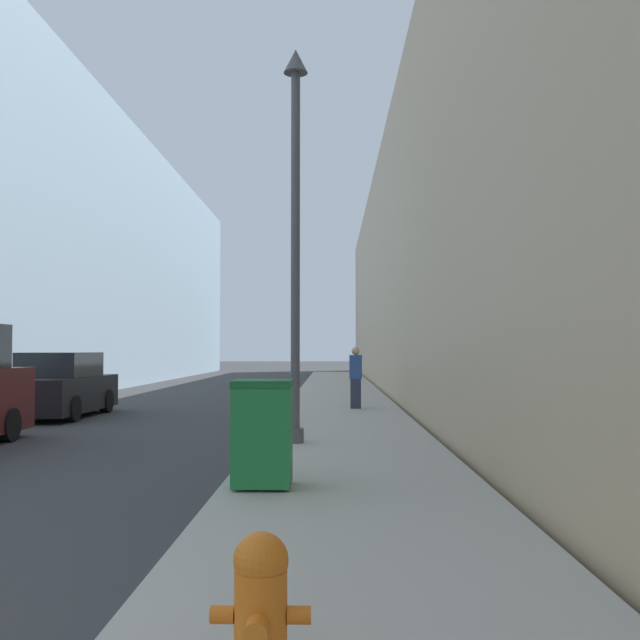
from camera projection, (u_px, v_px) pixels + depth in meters
sidewalk_right at (341, 407)px, 20.84m from camera, size 3.20×60.00×0.15m
building_right_stone at (528, 269)px, 28.91m from camera, size 12.00×60.00×10.02m
fire_hydrant at (261, 598)px, 3.60m from camera, size 0.51×0.40×0.69m
trash_bin at (263, 432)px, 8.35m from camera, size 0.69×0.70×1.25m
lamppost at (295, 213)px, 12.45m from camera, size 0.43×0.43×6.91m
parked_sedan_near at (60, 387)px, 18.53m from camera, size 1.83×4.29×1.68m
pedestrian_on_sidewalk at (356, 378)px, 19.45m from camera, size 0.34×0.22×1.67m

